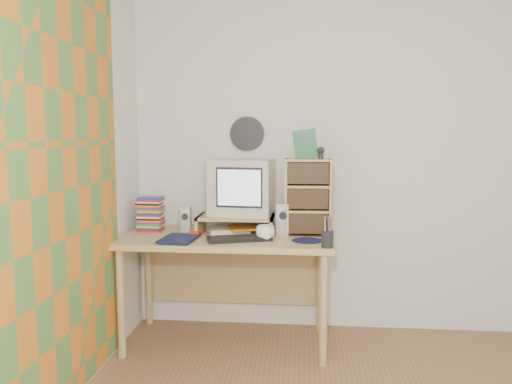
% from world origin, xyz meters
% --- Properties ---
extents(back_wall, '(3.50, 0.00, 3.50)m').
position_xyz_m(back_wall, '(0.00, 1.75, 1.25)').
color(back_wall, silver).
rests_on(back_wall, floor).
extents(curtain, '(0.00, 2.20, 2.20)m').
position_xyz_m(curtain, '(-1.71, 0.48, 1.15)').
color(curtain, '#C66C1C').
rests_on(curtain, left_wall).
extents(wall_disc, '(0.25, 0.02, 0.25)m').
position_xyz_m(wall_disc, '(-0.93, 1.73, 1.43)').
color(wall_disc, black).
rests_on(wall_disc, back_wall).
extents(desk, '(1.40, 0.70, 0.75)m').
position_xyz_m(desk, '(-1.03, 1.44, 0.62)').
color(desk, tan).
rests_on(desk, floor).
extents(monitor_riser, '(0.52, 0.30, 0.12)m').
position_xyz_m(monitor_riser, '(-0.98, 1.48, 0.84)').
color(monitor_riser, tan).
rests_on(monitor_riser, desk).
extents(crt_monitor, '(0.45, 0.45, 0.39)m').
position_xyz_m(crt_monitor, '(-0.94, 1.53, 1.06)').
color(crt_monitor, beige).
rests_on(crt_monitor, monitor_riser).
extents(speaker_left, '(0.07, 0.07, 0.18)m').
position_xyz_m(speaker_left, '(-1.33, 1.46, 0.84)').
color(speaker_left, silver).
rests_on(speaker_left, desk).
extents(speaker_right, '(0.09, 0.09, 0.22)m').
position_xyz_m(speaker_right, '(-0.65, 1.42, 0.86)').
color(speaker_right, silver).
rests_on(speaker_right, desk).
extents(keyboard, '(0.43, 0.25, 0.03)m').
position_xyz_m(keyboard, '(-0.92, 1.22, 0.76)').
color(keyboard, black).
rests_on(keyboard, desk).
extents(dvd_stack, '(0.17, 0.12, 0.24)m').
position_xyz_m(dvd_stack, '(-1.59, 1.51, 0.87)').
color(dvd_stack, brown).
rests_on(dvd_stack, desk).
extents(cd_rack, '(0.31, 0.17, 0.51)m').
position_xyz_m(cd_rack, '(-0.49, 1.45, 1.01)').
color(cd_rack, tan).
rests_on(cd_rack, desk).
extents(mug, '(0.15, 0.15, 0.09)m').
position_xyz_m(mug, '(-0.76, 1.25, 0.80)').
color(mug, white).
rests_on(mug, desk).
extents(diary, '(0.27, 0.21, 0.05)m').
position_xyz_m(diary, '(-1.41, 1.19, 0.78)').
color(diary, '#0E1534').
rests_on(diary, desk).
extents(mousepad, '(0.23, 0.23, 0.00)m').
position_xyz_m(mousepad, '(-0.49, 1.25, 0.75)').
color(mousepad, '#101838').
rests_on(mousepad, desk).
extents(pen_cup, '(0.07, 0.07, 0.14)m').
position_xyz_m(pen_cup, '(-0.38, 1.07, 0.82)').
color(pen_cup, black).
rests_on(pen_cup, desk).
extents(papers, '(0.32, 0.28, 0.04)m').
position_xyz_m(papers, '(-0.99, 1.50, 0.77)').
color(papers, silver).
rests_on(papers, desk).
extents(red_box, '(0.08, 0.05, 0.04)m').
position_xyz_m(red_box, '(-1.24, 1.31, 0.77)').
color(red_box, '#AB2112').
rests_on(red_box, desk).
extents(game_box, '(0.15, 0.04, 0.19)m').
position_xyz_m(game_box, '(-0.51, 1.47, 1.36)').
color(game_box, '#1A5C35').
rests_on(game_box, cd_rack).
extents(webcam, '(0.05, 0.05, 0.08)m').
position_xyz_m(webcam, '(-0.41, 1.43, 1.30)').
color(webcam, black).
rests_on(webcam, cd_rack).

